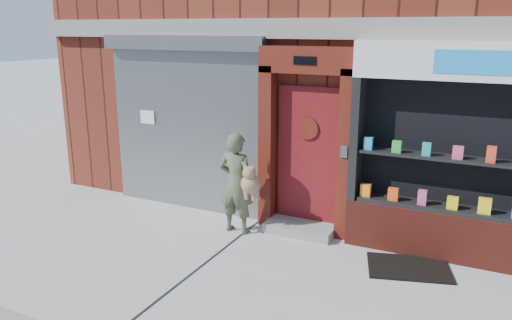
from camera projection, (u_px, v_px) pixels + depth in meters
The scene contains 6 objects.
ground at pixel (307, 293), 6.15m from camera, with size 80.00×80.00×0.00m, color #9E9E99.
shutter_bay at pixel (186, 113), 8.65m from camera, with size 3.10×0.30×3.04m.
red_door_bay at pixel (306, 142), 7.71m from camera, with size 1.52×0.58×2.90m.
pharmacy_bay at pixel (481, 167), 6.63m from camera, with size 3.50×0.41×3.00m.
woman at pixel (238, 183), 7.78m from camera, with size 0.72×0.39×1.61m.
doormat at pixel (409, 268), 6.77m from camera, with size 1.08×0.76×0.03m, color black.
Camera 1 is at (1.85, -5.24, 3.18)m, focal length 35.00 mm.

